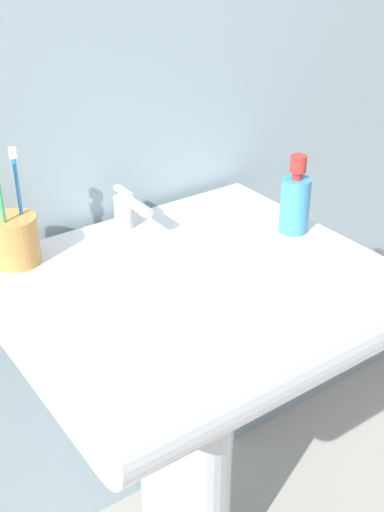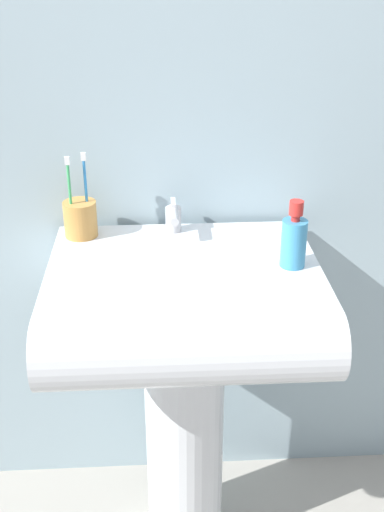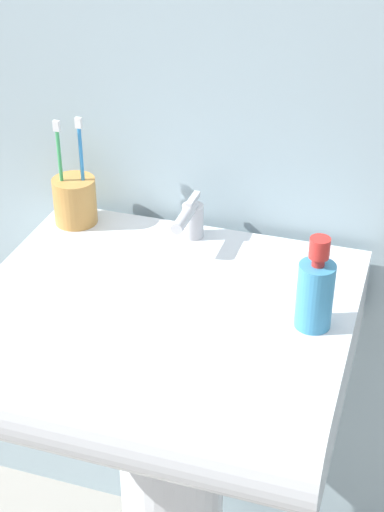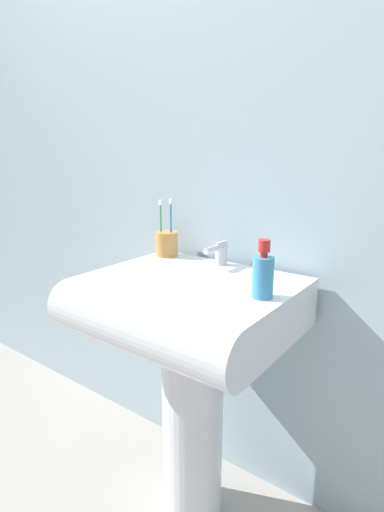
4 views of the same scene
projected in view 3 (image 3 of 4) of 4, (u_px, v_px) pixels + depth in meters
The scene contains 6 objects.
wall_back at pixel (217, 50), 1.39m from camera, with size 5.00×0.05×2.40m, color #9EB7C1.
sink_pedestal at pixel (173, 497), 1.60m from camera, with size 0.21×0.21×0.71m, color white.
sink_basin at pixel (158, 346), 1.33m from camera, with size 0.63×0.55×0.15m.
faucet at pixel (191, 219), 1.46m from camera, with size 0.04×0.12×0.08m.
toothbrush_cup at pixel (75, 200), 1.52m from camera, with size 0.08×0.08×0.22m.
soap_bottle at pixel (315, 292), 1.22m from camera, with size 0.06×0.06×0.16m.
Camera 3 is at (0.37, -1.04, 1.61)m, focal length 55.00 mm.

